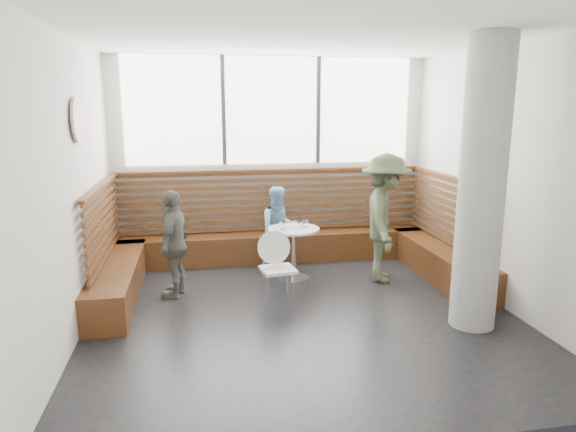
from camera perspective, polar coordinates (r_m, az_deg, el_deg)
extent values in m
cube|color=silver|center=(5.83, 1.73, 3.72)|extent=(5.00, 5.00, 3.20)
cube|color=black|center=(6.26, 1.63, -10.88)|extent=(5.00, 5.00, 0.01)
cube|color=white|center=(5.81, 1.83, 19.50)|extent=(5.00, 5.00, 0.01)
cube|color=white|center=(8.21, -1.85, 11.62)|extent=(4.50, 0.02, 1.65)
cube|color=#3F3F42|center=(8.11, -7.19, 11.52)|extent=(0.06, 0.04, 1.65)
cube|color=#3F3F42|center=(8.33, 3.39, 11.61)|extent=(0.06, 0.04, 1.65)
cube|color=#442611|center=(8.28, -1.52, -3.44)|extent=(5.00, 0.50, 0.45)
cube|color=#442611|center=(7.32, -18.08, -6.18)|extent=(0.50, 2.50, 0.45)
cube|color=#442611|center=(8.01, 15.77, -4.45)|extent=(0.50, 2.50, 0.45)
cube|color=#4A2812|center=(8.28, -1.72, 1.71)|extent=(4.88, 0.08, 0.98)
cube|color=#4A2812|center=(7.16, -19.81, -0.69)|extent=(0.08, 2.38, 0.98)
cube|color=#4A2812|center=(7.92, 17.18, 0.67)|extent=(0.08, 2.38, 0.98)
cylinder|color=gray|center=(5.94, 20.74, 3.10)|extent=(0.50, 0.50, 3.20)
cylinder|color=white|center=(6.18, -22.38, 9.83)|extent=(0.03, 0.50, 0.50)
cylinder|color=silver|center=(7.48, 0.60, -6.88)|extent=(0.46, 0.46, 0.03)
cylinder|color=silver|center=(7.37, 0.61, -4.20)|extent=(0.07, 0.07, 0.72)
cylinder|color=#B7B7BA|center=(7.28, 0.62, -1.47)|extent=(0.73, 0.73, 0.03)
cube|color=white|center=(6.47, -1.11, -5.99)|extent=(0.41, 0.39, 0.04)
cylinder|color=white|center=(6.57, -1.36, -3.49)|extent=(0.43, 0.10, 0.43)
cylinder|color=silver|center=(6.39, -2.38, -8.42)|extent=(0.02, 0.02, 0.42)
cylinder|color=silver|center=(6.44, 0.57, -8.25)|extent=(0.02, 0.02, 0.42)
cylinder|color=silver|center=(6.66, -2.73, -7.55)|extent=(0.02, 0.02, 0.42)
cylinder|color=silver|center=(6.71, 0.11, -7.39)|extent=(0.02, 0.02, 0.42)
imported|color=#465136|center=(7.33, 10.71, -0.23)|extent=(1.02, 1.33, 1.81)
imported|color=#74A3CA|center=(7.74, -0.97, -1.40)|extent=(0.67, 0.55, 1.28)
imported|color=#616058|center=(6.82, -12.52, -3.01)|extent=(0.57, 0.89, 1.41)
cylinder|color=white|center=(7.39, -0.36, -1.07)|extent=(0.21, 0.21, 0.01)
cylinder|color=white|center=(7.39, 0.70, -1.08)|extent=(0.18, 0.18, 0.01)
cylinder|color=white|center=(7.18, -0.61, -1.04)|extent=(0.08, 0.08, 0.12)
cylinder|color=white|center=(7.19, 1.38, -1.06)|extent=(0.07, 0.07, 0.11)
cylinder|color=white|center=(7.34, 1.94, -0.76)|extent=(0.08, 0.08, 0.12)
cube|color=#A5C64C|center=(7.11, 1.64, -1.65)|extent=(0.22, 0.18, 0.00)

